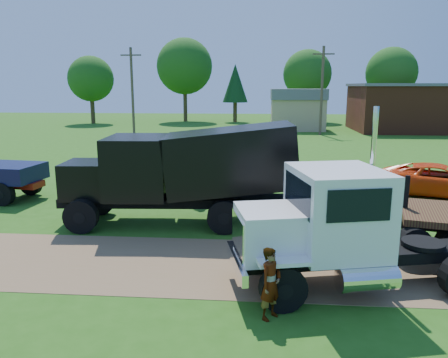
# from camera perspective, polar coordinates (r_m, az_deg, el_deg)

# --- Properties ---
(ground) EXTENTS (140.00, 140.00, 0.00)m
(ground) POSITION_cam_1_polar(r_m,az_deg,el_deg) (12.66, 6.03, -11.33)
(ground) COLOR #285A13
(ground) RESTS_ON ground
(dirt_track) EXTENTS (120.00, 4.20, 0.01)m
(dirt_track) POSITION_cam_1_polar(r_m,az_deg,el_deg) (12.66, 6.03, -11.31)
(dirt_track) COLOR brown
(dirt_track) RESTS_ON ground
(white_semi_tractor) EXTENTS (7.66, 3.95, 4.52)m
(white_semi_tractor) POSITION_cam_1_polar(r_m,az_deg,el_deg) (11.29, 14.83, -6.25)
(white_semi_tractor) COLOR black
(white_semi_tractor) RESTS_ON ground
(black_dump_truck) EXTENTS (8.73, 3.14, 3.74)m
(black_dump_truck) POSITION_cam_1_polar(r_m,az_deg,el_deg) (15.89, -4.74, 1.29)
(black_dump_truck) COLOR black
(black_dump_truck) RESTS_ON ground
(orange_pickup) EXTENTS (5.79, 4.02, 1.47)m
(orange_pickup) POSITION_cam_1_polar(r_m,az_deg,el_deg) (22.61, 26.38, -0.13)
(orange_pickup) COLOR #E53E0A
(orange_pickup) RESTS_ON ground
(spectator_a) EXTENTS (0.67, 0.71, 1.63)m
(spectator_a) POSITION_cam_1_polar(r_m,az_deg,el_deg) (9.79, 6.12, -13.42)
(spectator_a) COLOR #999999
(spectator_a) RESTS_ON ground
(spectator_b) EXTENTS (0.90, 0.72, 1.76)m
(spectator_b) POSITION_cam_1_polar(r_m,az_deg,el_deg) (18.75, -3.49, -0.71)
(spectator_b) COLOR #999999
(spectator_b) RESTS_ON ground
(brick_building) EXTENTS (15.40, 10.40, 5.30)m
(brick_building) POSITION_cam_1_polar(r_m,az_deg,el_deg) (54.84, 24.49, 8.52)
(brick_building) COLOR brown
(brick_building) RESTS_ON ground
(tan_shed) EXTENTS (6.20, 5.40, 4.70)m
(tan_shed) POSITION_cam_1_polar(r_m,az_deg,el_deg) (51.87, 9.59, 9.02)
(tan_shed) COLOR tan
(tan_shed) RESTS_ON ground
(utility_poles) EXTENTS (42.20, 0.28, 9.00)m
(utility_poles) POSITION_cam_1_polar(r_m,az_deg,el_deg) (47.06, 12.67, 11.40)
(utility_poles) COLOR #4E3A2C
(utility_poles) RESTS_ON ground
(tree_row) EXTENTS (58.16, 11.69, 11.69)m
(tree_row) POSITION_cam_1_polar(r_m,az_deg,el_deg) (62.55, 8.36, 13.61)
(tree_row) COLOR #3A2A17
(tree_row) RESTS_ON ground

